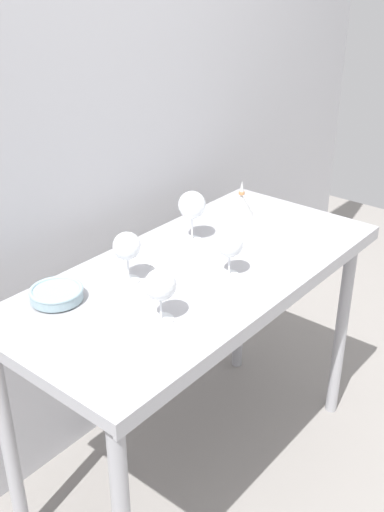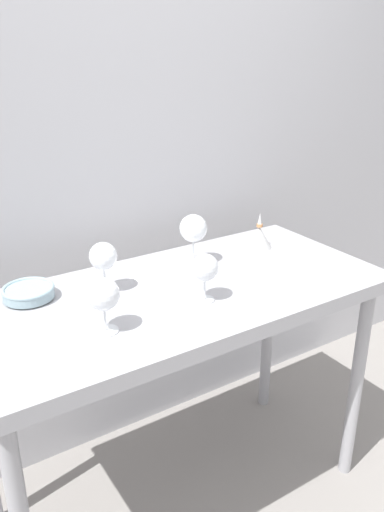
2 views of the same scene
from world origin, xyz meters
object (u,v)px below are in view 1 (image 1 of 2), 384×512
Objects in this scene: wine_glass_near_center at (230,245)px; decanter_funnel at (241,204)px; tasting_bowl at (57,294)px; tasting_sheet_upper at (263,241)px; wine_glass_near_left at (160,286)px; tasting_sheet_lower at (168,258)px; wine_glass_far_right at (192,206)px; wine_glass_far_left at (127,247)px.

wine_glass_near_center is 1.09× the size of decanter_funnel.
wine_glass_near_center reaches higher than tasting_bowl.
decanter_funnel is (0.15, 0.21, 0.04)m from tasting_sheet_upper.
wine_glass_near_left is (-0.34, -0.01, 0.00)m from wine_glass_near_center.
tasting_sheet_lower is at bearing 38.76° from wine_glass_near_left.
wine_glass_near_center is at bearing -33.70° from tasting_bowl.
wine_glass_far_right reaches higher than decanter_funnel.
wine_glass_far_right is 0.29m from tasting_sheet_upper.
wine_glass_far_left is 0.23m from tasting_sheet_lower.
tasting_sheet_upper and tasting_sheet_lower have the same top height.
decanter_funnel is at bearing 19.17° from wine_glass_near_left.
tasting_bowl reaches higher than tasting_sheet_lower.
wine_glass_far_left is at bearing -176.98° from decanter_funnel.
tasting_sheet_lower is at bearing 165.78° from tasting_sheet_upper.
wine_glass_far_left is at bearing -174.27° from wine_glass_far_right.
wine_glass_near_left is 0.65× the size of tasting_sheet_upper.
wine_glass_near_left reaches higher than tasting_sheet_lower.
wine_glass_far_left is 1.04× the size of tasting_bowl.
wine_glass_far_right reaches higher than tasting_sheet_upper.
tasting_bowl is (-0.12, 0.32, -0.09)m from wine_glass_near_left.
decanter_funnel reaches higher than tasting_bowl.
tasting_sheet_lower is at bearing 2.30° from wine_glass_far_left.
tasting_sheet_lower is 1.78× the size of decanter_funnel.
wine_glass_near_left reaches higher than decanter_funnel.
wine_glass_near_left is 0.35m from tasting_bowl.
tasting_sheet_upper is at bearing -52.71° from wine_glass_far_right.
wine_glass_far_left is at bearing 66.10° from wine_glass_near_left.
tasting_bowl is at bearing 160.10° from wine_glass_far_left.
wine_glass_near_left is 0.64m from tasting_sheet_upper.
tasting_bowl is at bearing 177.06° from decanter_funnel.
wine_glass_near_left is at bearing -149.96° from wine_glass_far_right.
wine_glass_far_left is 1.19× the size of decanter_funnel.
wine_glass_far_right is at bearing 179.79° from decanter_funnel.
decanter_funnel is at bearing 68.59° from tasting_sheet_upper.
wine_glass_near_left is at bearing -159.59° from tasting_sheet_upper.
decanter_funnel reaches higher than tasting_sheet_lower.
wine_glass_far_right is 0.21m from tasting_sheet_lower.
tasting_sheet_lower is at bearing -176.68° from decanter_funnel.
wine_glass_near_left is at bearing -68.99° from tasting_bowl.
wine_glass_near_center is 0.26m from tasting_sheet_lower.
wine_glass_near_left reaches higher than wine_glass_near_center.
wine_glass_far_right is at bearing 141.88° from tasting_sheet_upper.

